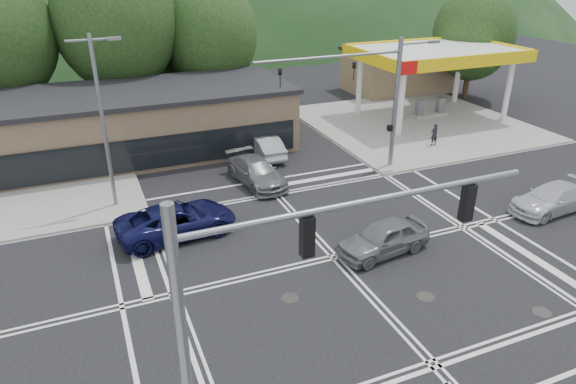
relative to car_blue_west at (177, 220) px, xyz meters
name	(u,v)px	position (x,y,z in m)	size (l,w,h in m)	color
ground	(334,257)	(6.06, -4.70, -0.79)	(120.00, 120.00, 0.00)	black
sidewalk_ne	(416,123)	(21.06, 10.30, -0.71)	(16.00, 16.00, 0.15)	gray
gas_station_canopy	(436,56)	(23.05, 11.29, 4.25)	(12.32, 8.34, 5.75)	silver
convenience_store	(400,71)	(26.06, 20.30, 1.11)	(10.00, 6.00, 3.80)	#846B4F
commercial_row	(107,127)	(-1.94, 12.30, 1.21)	(24.00, 8.00, 4.00)	brown
hill_north	(118,24)	(6.06, 85.30, -0.79)	(252.00, 126.00, 140.00)	#173216
tree_n_b	(115,21)	(0.06, 19.30, 7.00)	(9.00, 9.00, 12.98)	#382619
tree_n_c	(210,34)	(7.06, 19.30, 5.70)	(7.60, 7.60, 10.87)	#382619
tree_n_e	(162,22)	(4.06, 23.30, 6.35)	(8.40, 8.40, 11.98)	#382619
tree_ne	(474,34)	(30.06, 15.30, 5.05)	(7.20, 7.20, 9.99)	#382619
streetlight_nw	(103,116)	(-2.38, 4.30, 4.26)	(2.50, 0.25, 9.00)	slate
signal_mast_ne	(379,90)	(13.01, 3.50, 4.28)	(11.65, 0.30, 8.00)	slate
signal_mast_sw	(259,303)	(-0.33, -12.90, 4.33)	(9.14, 0.28, 8.00)	slate
car_blue_west	(177,220)	(0.00, 0.00, 0.00)	(2.62, 5.68, 1.58)	#0D0E39
car_grey_center	(383,238)	(8.27, -5.16, -0.03)	(1.80, 4.48, 1.53)	slate
car_silver_east	(552,199)	(18.67, -5.00, -0.08)	(1.98, 4.87, 1.41)	silver
car_queue_a	(265,146)	(7.54, 8.26, -0.06)	(1.55, 4.46, 1.47)	#999CA0
car_queue_b	(230,119)	(7.06, 14.67, 0.06)	(2.00, 4.97, 1.69)	silver
car_northbound	(257,172)	(5.56, 4.30, -0.06)	(2.05, 5.04, 1.46)	slate
pedestrian	(434,134)	(19.06, 5.45, 0.13)	(0.56, 0.37, 1.54)	black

